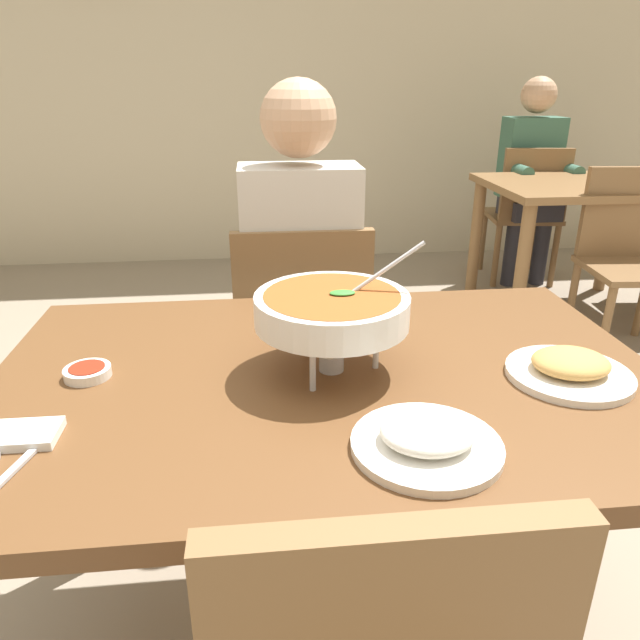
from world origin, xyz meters
name	(u,v)px	position (x,y,z in m)	size (l,w,h in m)	color
cafe_rear_partition	(269,46)	(0.00, 3.46, 1.50)	(10.00, 0.10, 3.00)	beige
dining_table_main	(328,419)	(0.00, 0.00, 0.66)	(1.33, 0.88, 0.77)	brown
chair_diner_main	(301,339)	(0.00, 0.73, 0.51)	(0.44, 0.44, 0.90)	brown
diner_main	(300,267)	(0.00, 0.76, 0.75)	(0.40, 0.45, 1.31)	#2D2D38
curry_bowl	(332,310)	(0.01, 0.01, 0.89)	(0.33, 0.30, 0.26)	silver
rice_plate	(427,439)	(0.12, -0.28, 0.79)	(0.24, 0.24, 0.06)	white
appetizer_plate	(570,368)	(0.46, -0.08, 0.79)	(0.24, 0.24, 0.06)	white
sauce_dish	(87,372)	(-0.47, 0.03, 0.78)	(0.09, 0.09, 0.02)	white
napkin_folded	(21,435)	(-0.52, -0.18, 0.77)	(0.12, 0.08, 0.02)	white
spoon_utensil	(30,454)	(-0.49, -0.23, 0.77)	(0.01, 0.17, 0.01)	silver
dining_table_far	(577,207)	(1.67, 2.09, 0.63)	(1.00, 0.80, 0.77)	brown
chair_bg_left	(527,208)	(1.63, 2.63, 0.51)	(0.49, 0.49, 0.90)	brown
chair_bg_right	(628,250)	(1.70, 1.62, 0.51)	(0.48, 0.48, 0.90)	brown
patron_bg_left	(531,170)	(1.65, 2.67, 0.75)	(0.40, 0.45, 1.31)	#2D2D38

